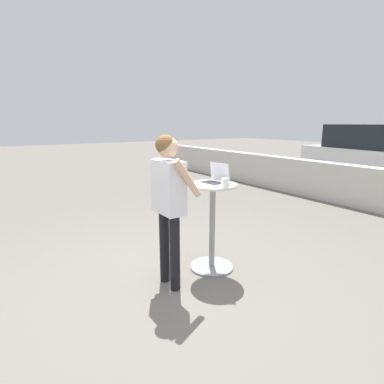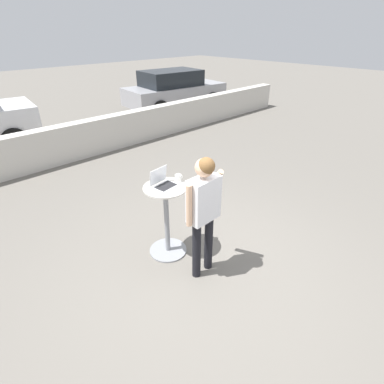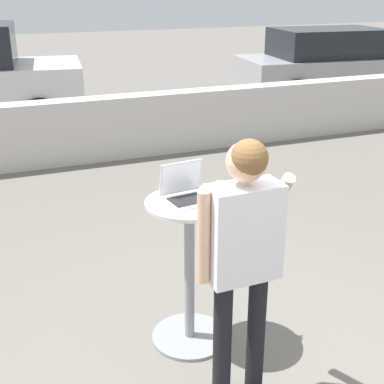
{
  "view_description": "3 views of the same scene",
  "coord_description": "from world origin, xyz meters",
  "px_view_note": "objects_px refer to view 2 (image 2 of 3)",
  "views": [
    {
      "loc": [
        2.62,
        -1.45,
        1.76
      ],
      "look_at": [
        -0.26,
        0.47,
        0.97
      ],
      "focal_mm": 28.0,
      "sensor_mm": 36.0,
      "label": 1
    },
    {
      "loc": [
        -2.25,
        -2.07,
        2.9
      ],
      "look_at": [
        0.04,
        0.32,
        1.07
      ],
      "focal_mm": 28.0,
      "sensor_mm": 36.0,
      "label": 2
    },
    {
      "loc": [
        -1.28,
        -2.3,
        2.4
      ],
      "look_at": [
        -0.15,
        0.53,
        1.19
      ],
      "focal_mm": 50.0,
      "sensor_mm": 36.0,
      "label": 3
    }
  ],
  "objects_px": {
    "laptop": "(163,183)",
    "parked_car_near_street": "(174,90)",
    "cafe_table": "(167,219)",
    "coffee_mug": "(178,178)",
    "standing_person": "(204,204)"
  },
  "relations": [
    {
      "from": "coffee_mug",
      "to": "standing_person",
      "type": "bearing_deg",
      "value": -104.05
    },
    {
      "from": "laptop",
      "to": "standing_person",
      "type": "bearing_deg",
      "value": -83.72
    },
    {
      "from": "cafe_table",
      "to": "standing_person",
      "type": "xyz_separation_m",
      "value": [
        0.07,
        -0.64,
        0.49
      ]
    },
    {
      "from": "cafe_table",
      "to": "parked_car_near_street",
      "type": "distance_m",
      "value": 8.65
    },
    {
      "from": "standing_person",
      "to": "parked_car_near_street",
      "type": "xyz_separation_m",
      "value": [
        5.66,
        7.11,
        -0.29
      ]
    },
    {
      "from": "cafe_table",
      "to": "laptop",
      "type": "xyz_separation_m",
      "value": [
        -0.01,
        0.03,
        0.56
      ]
    },
    {
      "from": "laptop",
      "to": "parked_car_near_street",
      "type": "relative_size",
      "value": 0.08
    },
    {
      "from": "standing_person",
      "to": "parked_car_near_street",
      "type": "distance_m",
      "value": 9.09
    },
    {
      "from": "standing_person",
      "to": "cafe_table",
      "type": "bearing_deg",
      "value": 96.07
    },
    {
      "from": "laptop",
      "to": "parked_car_near_street",
      "type": "bearing_deg",
      "value": 48.31
    },
    {
      "from": "cafe_table",
      "to": "standing_person",
      "type": "height_order",
      "value": "standing_person"
    },
    {
      "from": "cafe_table",
      "to": "coffee_mug",
      "type": "xyz_separation_m",
      "value": [
        0.23,
        -0.01,
        0.56
      ]
    },
    {
      "from": "coffee_mug",
      "to": "standing_person",
      "type": "relative_size",
      "value": 0.07
    },
    {
      "from": "coffee_mug",
      "to": "parked_car_near_street",
      "type": "distance_m",
      "value": 8.51
    },
    {
      "from": "cafe_table",
      "to": "parked_car_near_street",
      "type": "xyz_separation_m",
      "value": [
        5.73,
        6.47,
        0.2
      ]
    }
  ]
}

